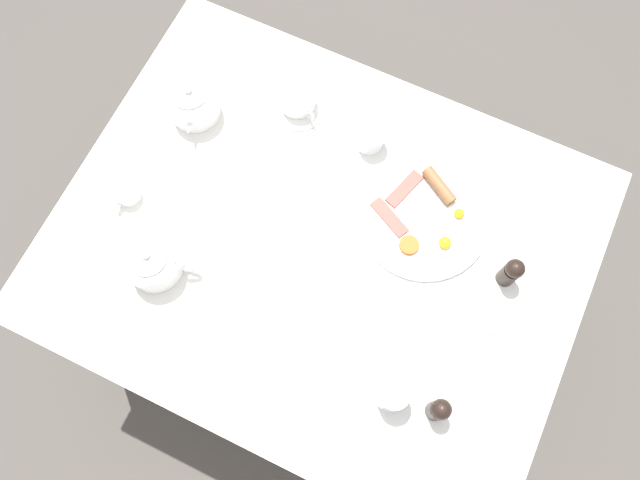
# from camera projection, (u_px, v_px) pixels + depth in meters

# --- Properties ---
(ground_plane) EXTENTS (8.00, 8.00, 0.00)m
(ground_plane) POSITION_uv_depth(u_px,v_px,m) (320.00, 307.00, 2.16)
(ground_plane) COLOR #4C4742
(table) EXTENTS (0.95, 1.20, 0.75)m
(table) POSITION_uv_depth(u_px,v_px,m) (320.00, 251.00, 1.50)
(table) COLOR silver
(table) RESTS_ON ground_plane
(breakfast_plate) EXTENTS (0.31, 0.31, 0.04)m
(breakfast_plate) POSITION_uv_depth(u_px,v_px,m) (425.00, 216.00, 1.45)
(breakfast_plate) COLOR white
(breakfast_plate) RESTS_ON table
(teapot_near) EXTENTS (0.12, 0.20, 0.11)m
(teapot_near) POSITION_uv_depth(u_px,v_px,m) (153.00, 262.00, 1.38)
(teapot_near) COLOR white
(teapot_near) RESTS_ON table
(teapot_far) EXTENTS (0.19, 0.12, 0.11)m
(teapot_far) POSITION_uv_depth(u_px,v_px,m) (193.00, 102.00, 1.50)
(teapot_far) COLOR white
(teapot_far) RESTS_ON table
(teacup_with_saucer_left) EXTENTS (0.15, 0.15, 0.07)m
(teacup_with_saucer_left) POSITION_uv_depth(u_px,v_px,m) (298.00, 99.00, 1.52)
(teacup_with_saucer_left) COLOR white
(teacup_with_saucer_left) RESTS_ON table
(water_glass_tall) EXTENTS (0.07, 0.07, 0.08)m
(water_glass_tall) POSITION_uv_depth(u_px,v_px,m) (370.00, 136.00, 1.48)
(water_glass_tall) COLOR white
(water_glass_tall) RESTS_ON table
(water_glass_short) EXTENTS (0.07, 0.07, 0.09)m
(water_glass_short) POSITION_uv_depth(u_px,v_px,m) (392.00, 395.00, 1.29)
(water_glass_short) COLOR white
(water_glass_short) RESTS_ON table
(creamer_jug) EXTENTS (0.08, 0.06, 0.05)m
(creamer_jug) POSITION_uv_depth(u_px,v_px,m) (125.00, 192.00, 1.45)
(creamer_jug) COLOR white
(creamer_jug) RESTS_ON table
(pepper_grinder) EXTENTS (0.04, 0.04, 0.11)m
(pepper_grinder) POSITION_uv_depth(u_px,v_px,m) (439.00, 410.00, 1.27)
(pepper_grinder) COLOR black
(pepper_grinder) RESTS_ON table
(salt_grinder) EXTENTS (0.04, 0.04, 0.11)m
(salt_grinder) POSITION_uv_depth(u_px,v_px,m) (511.00, 272.00, 1.36)
(salt_grinder) COLOR black
(salt_grinder) RESTS_ON table
(fork_by_plate) EXTENTS (0.05, 0.17, 0.00)m
(fork_by_plate) POSITION_uv_depth(u_px,v_px,m) (316.00, 264.00, 1.42)
(fork_by_plate) COLOR silver
(fork_by_plate) RESTS_ON table
(knife_by_plate) EXTENTS (0.18, 0.14, 0.00)m
(knife_by_plate) POSITION_uv_depth(u_px,v_px,m) (216.00, 357.00, 1.36)
(knife_by_plate) COLOR silver
(knife_by_plate) RESTS_ON table
(spoon_for_tea) EXTENTS (0.08, 0.15, 0.00)m
(spoon_for_tea) POSITION_uv_depth(u_px,v_px,m) (506.00, 331.00, 1.37)
(spoon_for_tea) COLOR silver
(spoon_for_tea) RESTS_ON table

